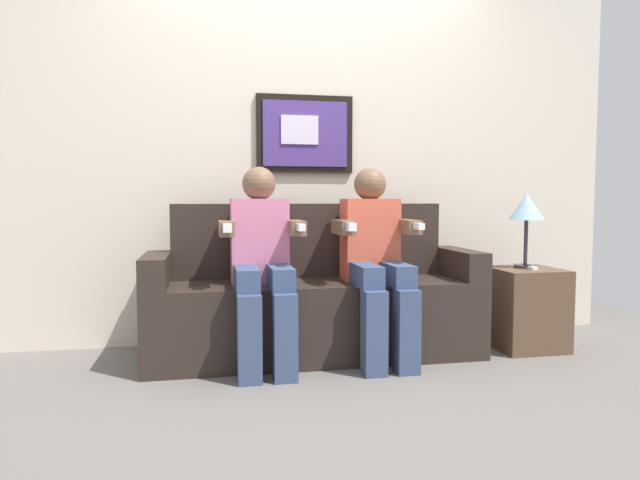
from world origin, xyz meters
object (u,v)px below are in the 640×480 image
person_on_right (376,255)px  person_on_left (261,258)px  side_table_right (526,308)px  couch (314,303)px  spare_remote_on_table (529,267)px  table_lamp (527,210)px

person_on_right → person_on_left: bearing=180.0°
person_on_left → side_table_right: (1.65, 0.06, -0.36)m
person_on_left → side_table_right: size_ratio=2.22×
couch → spare_remote_on_table: size_ratio=14.91×
spare_remote_on_table → person_on_right: bearing=-178.0°
person_on_left → table_lamp: 1.68m
couch → table_lamp: bearing=-3.1°
person_on_left → table_lamp: size_ratio=2.41×
person_on_right → side_table_right: bearing=3.5°
side_table_right → spare_remote_on_table: size_ratio=3.85×
spare_remote_on_table → person_on_left: bearing=-178.8°
person_on_left → side_table_right: bearing=2.1°
person_on_left → spare_remote_on_table: 1.65m
person_on_right → table_lamp: (1.00, 0.09, 0.25)m
table_lamp → person_on_right: bearing=-174.6°
side_table_right → table_lamp: size_ratio=1.09×
couch → side_table_right: size_ratio=3.88×
couch → person_on_right: 0.47m
person_on_right → side_table_right: person_on_right is taller
couch → table_lamp: size_ratio=4.21×
couch → spare_remote_on_table: 1.34m
table_lamp → spare_remote_on_table: (-0.01, -0.06, -0.35)m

